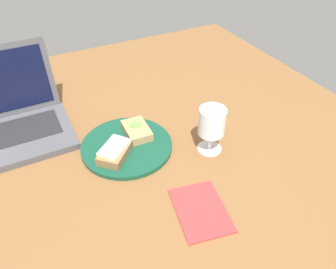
# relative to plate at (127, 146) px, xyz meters

# --- Properties ---
(wooden_table) EXTENTS (1.40, 1.40, 0.03)m
(wooden_table) POSITION_rel_plate_xyz_m (0.05, -0.01, -0.02)
(wooden_table) COLOR brown
(wooden_table) RESTS_ON ground
(plate) EXTENTS (0.25, 0.25, 0.01)m
(plate) POSITION_rel_plate_xyz_m (0.00, 0.00, 0.00)
(plate) COLOR #144733
(plate) RESTS_ON wooden_table
(sandwich_with_cucumber) EXTENTS (0.07, 0.10, 0.03)m
(sandwich_with_cucumber) POSITION_rel_plate_xyz_m (0.04, 0.03, 0.02)
(sandwich_with_cucumber) COLOR #A88456
(sandwich_with_cucumber) RESTS_ON plate
(sandwich_with_cheese) EXTENTS (0.12, 0.12, 0.03)m
(sandwich_with_cheese) POSITION_rel_plate_xyz_m (-0.04, -0.03, 0.02)
(sandwich_with_cheese) COLOR brown
(sandwich_with_cheese) RESTS_ON plate
(wine_glass) EXTENTS (0.07, 0.07, 0.13)m
(wine_glass) POSITION_rel_plate_xyz_m (0.20, -0.11, 0.08)
(wine_glass) COLOR white
(wine_glass) RESTS_ON wooden_table
(laptop) EXTENTS (0.34, 0.27, 0.23)m
(laptop) POSITION_rel_plate_xyz_m (-0.28, 0.21, 0.04)
(laptop) COLOR #4C4C51
(laptop) RESTS_ON wooden_table
(napkin) EXTENTS (0.14, 0.17, 0.00)m
(napkin) POSITION_rel_plate_xyz_m (0.07, -0.28, -0.00)
(napkin) COLOR #B23333
(napkin) RESTS_ON wooden_table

